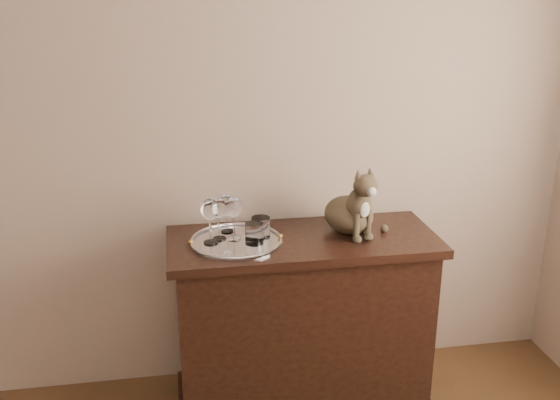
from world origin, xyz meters
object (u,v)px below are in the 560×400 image
Objects in this scene: tumbler_c at (261,227)px; cat at (349,197)px; sideboard at (302,322)px; wine_glass_d at (234,218)px; tray at (236,242)px; wine_glass_a at (219,219)px; tumbler_a at (254,234)px; wine_glass_c at (210,221)px; wine_glass_b at (227,213)px.

cat reaches higher than tumbler_c.
wine_glass_d is at bearing 176.03° from sideboard.
wine_glass_d reaches higher than tray.
tray is at bearing -166.16° from tumbler_c.
tumbler_c is at bearing 175.33° from sideboard.
wine_glass_a is (-0.37, 0.03, 0.53)m from sideboard.
tray is 0.54m from cat.
sideboard is 0.53m from tumbler_a.
wine_glass_c reaches higher than sideboard.
wine_glass_d is 0.13m from tumbler_c.
wine_glass_a reaches higher than tumbler_a.
wine_glass_b is at bearing 123.91° from tumbler_a.
wine_glass_c is 0.11m from wine_glass_d.
wine_glass_b is 0.09m from wine_glass_d.
wine_glass_a is at bearing 43.20° from wine_glass_c.
tray is 0.15m from wine_glass_c.
tumbler_a is (-0.22, -0.05, 0.48)m from sideboard.
wine_glass_c is at bearing 168.65° from tumbler_a.
wine_glass_c is at bearing -136.80° from wine_glass_a.
wine_glass_d is at bearing 100.28° from tray.
sideboard is at bearing -4.13° from wine_glass_a.
wine_glass_a is at bearing 175.87° from sideboard.
tumbler_c is at bearing -33.06° from wine_glass_b.
cat is (0.22, 0.04, 0.59)m from sideboard.
wine_glass_a is 0.99× the size of wine_glass_d.
wine_glass_b is 1.96× the size of tumbler_a.
wine_glass_a reaches higher than tray.
cat reaches higher than wine_glass_b.
wine_glass_d is (0.02, -0.09, 0.01)m from wine_glass_b.
tray is at bearing -0.62° from wine_glass_c.
wine_glass_d is at bearing 17.22° from wine_glass_c.
sideboard is 12.86× the size of tumbler_c.
tumbler_a is at bearing -167.86° from sideboard.
wine_glass_a is 2.05× the size of tumbler_c.
tumbler_a reaches higher than sideboard.
tumbler_a is at bearing -56.09° from wine_glass_b.
wine_glass_a is at bearing 175.07° from wine_glass_d.
wine_glass_a is 0.59× the size of cat.
tumbler_c reaches higher than sideboard.
tumbler_c is at bearing 6.78° from wine_glass_c.
wine_glass_b reaches higher than tumbler_c.
cat reaches higher than wine_glass_a.
wine_glass_d is (-0.01, 0.03, 0.10)m from tray.
tumbler_a is (0.07, -0.04, 0.05)m from tray.
tumbler_a is (0.18, -0.04, -0.06)m from wine_glass_c.
tumbler_a is 0.97× the size of tumbler_c.
sideboard is 5.96× the size of wine_glass_c.
cat is at bearing 4.52° from wine_glass_c.
tumbler_a is (0.10, -0.16, -0.04)m from wine_glass_b.
wine_glass_b is 0.14m from wine_glass_c.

